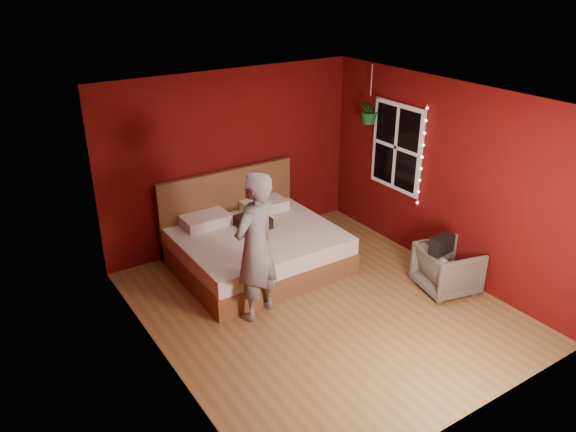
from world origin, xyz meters
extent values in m
plane|color=brown|center=(0.00, 0.00, 0.00)|extent=(4.50, 4.50, 0.00)
cube|color=#570909|center=(0.00, 2.26, 1.30)|extent=(4.00, 0.02, 2.60)
cube|color=#570909|center=(0.00, -2.26, 1.30)|extent=(4.00, 0.02, 2.60)
cube|color=#570909|center=(-2.01, 0.00, 1.30)|extent=(0.02, 4.50, 2.60)
cube|color=#570909|center=(2.01, 0.00, 1.30)|extent=(0.02, 4.50, 2.60)
cube|color=silver|center=(0.00, 0.00, 2.61)|extent=(4.00, 4.50, 0.02)
cube|color=white|center=(1.97, 0.90, 1.50)|extent=(0.04, 0.97, 1.27)
cube|color=black|center=(1.96, 0.90, 1.50)|extent=(0.02, 0.85, 1.15)
cube|color=white|center=(1.95, 0.90, 1.50)|extent=(0.03, 0.05, 1.15)
cube|color=white|center=(1.95, 0.90, 1.50)|extent=(0.03, 0.85, 0.05)
cylinder|color=silver|center=(1.94, 0.38, 1.50)|extent=(0.01, 0.01, 1.45)
sphere|color=#FFF2CC|center=(1.94, 0.38, 0.83)|extent=(0.04, 0.04, 0.04)
sphere|color=#FFF2CC|center=(1.94, 0.38, 0.99)|extent=(0.04, 0.04, 0.04)
sphere|color=#FFF2CC|center=(1.94, 0.38, 1.16)|extent=(0.04, 0.04, 0.04)
sphere|color=#FFF2CC|center=(1.94, 0.38, 1.33)|extent=(0.04, 0.04, 0.04)
sphere|color=#FFF2CC|center=(1.94, 0.38, 1.50)|extent=(0.04, 0.04, 0.04)
sphere|color=#FFF2CC|center=(1.94, 0.38, 1.67)|extent=(0.04, 0.04, 0.04)
sphere|color=#FFF2CC|center=(1.94, 0.38, 1.84)|extent=(0.04, 0.04, 0.04)
sphere|color=#FFF2CC|center=(1.94, 0.38, 2.01)|extent=(0.04, 0.04, 0.04)
sphere|color=#FFF2CC|center=(1.94, 0.38, 2.17)|extent=(0.04, 0.04, 0.04)
cube|color=brown|center=(-0.15, 1.29, 0.15)|extent=(2.15, 1.83, 0.30)
cube|color=silver|center=(-0.15, 1.29, 0.42)|extent=(2.11, 1.79, 0.24)
cube|color=brown|center=(-0.15, 2.16, 0.59)|extent=(2.15, 0.09, 1.18)
cube|color=silver|center=(-0.63, 1.90, 0.61)|extent=(0.65, 0.41, 0.15)
cube|color=silver|center=(0.33, 1.90, 0.61)|extent=(0.65, 0.41, 0.15)
imported|color=slate|center=(-0.74, 0.31, 0.92)|extent=(0.79, 0.66, 1.83)
imported|color=#5C5949|center=(1.60, -0.57, 0.32)|extent=(0.84, 0.82, 0.64)
cube|color=black|center=(1.37, -0.62, 0.75)|extent=(0.33, 0.19, 0.23)
cube|color=black|center=(-0.10, 1.49, 0.61)|extent=(0.43, 0.43, 0.15)
cylinder|color=silver|center=(1.88, 1.43, 2.38)|extent=(0.01, 0.01, 0.45)
imported|color=#1C6329|center=(1.88, 1.43, 1.95)|extent=(0.41, 0.36, 0.41)
camera|label=1|loc=(-3.58, -4.72, 3.93)|focal=35.00mm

